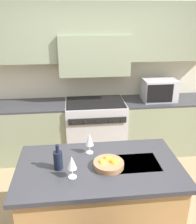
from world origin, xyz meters
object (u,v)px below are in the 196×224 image
(wine_bottle, at_px, (58,160))
(wine_glass_far, at_px, (89,140))
(microwave, at_px, (159,90))
(range_stove, at_px, (95,128))
(fruit_bowl, at_px, (109,164))
(wine_glass_near, at_px, (72,163))

(wine_bottle, bearing_deg, wine_glass_far, 38.61)
(microwave, xyz_separation_m, wine_glass_far, (-1.24, -1.50, -0.03))
(range_stove, xyz_separation_m, microwave, (1.03, 0.02, 0.62))
(fruit_bowl, bearing_deg, wine_glass_near, -160.16)
(range_stove, distance_m, wine_glass_far, 1.61)
(microwave, bearing_deg, fruit_bowl, -121.51)
(wine_glass_near, height_order, wine_glass_far, same)
(wine_glass_near, distance_m, fruit_bowl, 0.38)
(microwave, relative_size, wine_bottle, 2.11)
(range_stove, xyz_separation_m, wine_glass_far, (-0.21, -1.48, 0.60))
(range_stove, height_order, wine_glass_far, wine_glass_far)
(range_stove, xyz_separation_m, fruit_bowl, (-0.05, -1.74, 0.48))
(range_stove, relative_size, fruit_bowl, 3.30)
(range_stove, relative_size, wine_bottle, 3.79)
(microwave, height_order, wine_glass_near, microwave)
(microwave, distance_m, fruit_bowl, 2.07)
(range_stove, height_order, wine_glass_near, wine_glass_near)
(microwave, height_order, fruit_bowl, microwave)
(wine_bottle, height_order, wine_glass_near, wine_bottle)
(fruit_bowl, bearing_deg, wine_glass_far, 120.91)
(range_stove, height_order, fruit_bowl, fruit_bowl)
(microwave, bearing_deg, wine_glass_near, -127.00)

